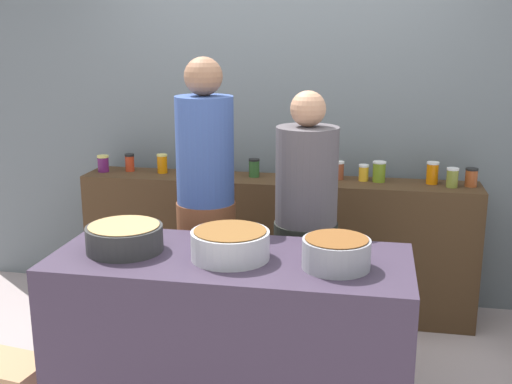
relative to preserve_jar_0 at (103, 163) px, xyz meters
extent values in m
cube|color=slate|center=(1.25, 0.35, 0.49)|extent=(4.80, 0.12, 3.00)
cube|color=#412C19|center=(1.25, 0.00, -0.54)|extent=(2.70, 0.36, 0.95)
cube|color=#392D40|center=(1.25, -1.40, -0.56)|extent=(1.70, 0.70, 0.90)
cylinder|color=#591952|center=(0.00, 0.00, -0.01)|extent=(0.08, 0.08, 0.10)
cylinder|color=#D6C666|center=(0.00, 0.00, 0.05)|extent=(0.08, 0.08, 0.01)
cylinder|color=#B03117|center=(0.18, 0.05, -0.01)|extent=(0.06, 0.06, 0.11)
cylinder|color=black|center=(0.18, 0.05, 0.06)|extent=(0.07, 0.07, 0.02)
cylinder|color=orange|center=(0.43, 0.04, 0.00)|extent=(0.07, 0.07, 0.12)
cylinder|color=#D6C666|center=(0.43, 0.04, 0.07)|extent=(0.07, 0.07, 0.01)
cylinder|color=#36603B|center=(0.64, 0.08, -0.01)|extent=(0.09, 0.09, 0.11)
cylinder|color=silver|center=(0.64, 0.08, 0.05)|extent=(0.09, 0.09, 0.01)
cylinder|color=#9B500A|center=(0.79, -0.04, 0.00)|extent=(0.08, 0.08, 0.12)
cylinder|color=silver|center=(0.79, -0.04, 0.06)|extent=(0.08, 0.08, 0.01)
cylinder|color=#285124|center=(1.09, 0.04, 0.00)|extent=(0.07, 0.07, 0.11)
cylinder|color=black|center=(1.09, 0.04, 0.06)|extent=(0.08, 0.08, 0.01)
cylinder|color=brown|center=(1.53, 0.04, 0.01)|extent=(0.09, 0.09, 0.13)
cylinder|color=#D6C666|center=(1.53, 0.04, 0.08)|extent=(0.09, 0.09, 0.01)
cylinder|color=brown|center=(1.66, 0.07, 0.00)|extent=(0.07, 0.07, 0.11)
cylinder|color=silver|center=(1.66, 0.07, 0.06)|extent=(0.08, 0.08, 0.01)
cylinder|color=gold|center=(1.83, 0.06, -0.01)|extent=(0.07, 0.07, 0.10)
cylinder|color=silver|center=(1.83, 0.06, 0.04)|extent=(0.07, 0.07, 0.01)
cylinder|color=olive|center=(1.94, 0.05, 0.00)|extent=(0.08, 0.08, 0.13)
cylinder|color=silver|center=(1.94, 0.05, 0.07)|extent=(0.09, 0.09, 0.01)
cylinder|color=#D46907|center=(2.28, 0.05, 0.01)|extent=(0.08, 0.08, 0.13)
cylinder|color=silver|center=(2.28, 0.05, 0.08)|extent=(0.08, 0.08, 0.01)
cylinder|color=olive|center=(2.40, -0.02, 0.00)|extent=(0.07, 0.07, 0.11)
cylinder|color=silver|center=(2.40, -0.02, 0.06)|extent=(0.08, 0.08, 0.01)
cylinder|color=#994520|center=(2.52, 0.03, -0.01)|extent=(0.08, 0.08, 0.11)
cylinder|color=black|center=(2.52, 0.03, 0.05)|extent=(0.08, 0.08, 0.01)
cylinder|color=#2D2D2D|center=(0.73, -1.41, -0.05)|extent=(0.37, 0.37, 0.12)
cylinder|color=tan|center=(0.73, -1.41, 0.01)|extent=(0.34, 0.34, 0.00)
cylinder|color=#B7B7BC|center=(1.26, -1.42, -0.05)|extent=(0.37, 0.37, 0.13)
cylinder|color=brown|center=(1.26, -1.42, 0.02)|extent=(0.34, 0.34, 0.00)
cylinder|color=gray|center=(1.75, -1.45, -0.05)|extent=(0.31, 0.31, 0.13)
cylinder|color=brown|center=(1.75, -1.45, 0.02)|extent=(0.28, 0.28, 0.00)
cylinder|color=brown|center=(0.97, -0.78, -0.52)|extent=(0.34, 0.34, 0.98)
cylinder|color=#374F91|center=(0.97, -0.78, 0.27)|extent=(0.33, 0.33, 0.60)
sphere|color=#8C6047|center=(0.97, -0.78, 0.68)|extent=(0.21, 0.21, 0.21)
cylinder|color=black|center=(1.54, -0.75, -0.57)|extent=(0.36, 0.36, 0.89)
cylinder|color=#4E484D|center=(1.54, -0.75, 0.14)|extent=(0.35, 0.35, 0.54)
sphere|color=tan|center=(1.54, -0.75, 0.51)|extent=(0.20, 0.20, 0.20)
cube|color=tan|center=(0.03, -1.41, -0.90)|extent=(0.45, 0.35, 0.23)
camera|label=1|loc=(1.90, -4.15, 0.92)|focal=44.49mm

